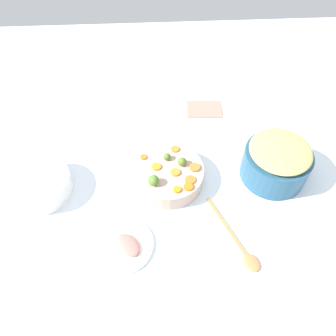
% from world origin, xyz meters
% --- Properties ---
extents(tabletop, '(2.40, 2.40, 0.02)m').
position_xyz_m(tabletop, '(0.00, 0.00, 0.01)').
color(tabletop, white).
rests_on(tabletop, ground).
extents(serving_bowl_carrots, '(0.27, 0.27, 0.07)m').
position_xyz_m(serving_bowl_carrots, '(-0.01, -0.00, 0.06)').
color(serving_bowl_carrots, '#C4A692').
rests_on(serving_bowl_carrots, tabletop).
extents(metal_pot, '(0.25, 0.25, 0.13)m').
position_xyz_m(metal_pot, '(0.40, 0.01, 0.08)').
color(metal_pot, '#265370').
rests_on(metal_pot, tabletop).
extents(stuffing_mound, '(0.23, 0.23, 0.03)m').
position_xyz_m(stuffing_mound, '(0.40, 0.01, 0.16)').
color(stuffing_mound, tan).
rests_on(stuffing_mound, metal_pot).
extents(carrot_slice_0, '(0.04, 0.04, 0.01)m').
position_xyz_m(carrot_slice_0, '(0.02, 0.10, 0.09)').
color(carrot_slice_0, orange).
rests_on(carrot_slice_0, serving_bowl_carrots).
extents(carrot_slice_1, '(0.04, 0.04, 0.01)m').
position_xyz_m(carrot_slice_1, '(0.07, -0.06, 0.09)').
color(carrot_slice_1, orange).
rests_on(carrot_slice_1, serving_bowl_carrots).
extents(carrot_slice_2, '(0.03, 0.03, 0.01)m').
position_xyz_m(carrot_slice_2, '(0.02, -0.10, 0.10)').
color(carrot_slice_2, orange).
rests_on(carrot_slice_2, serving_bowl_carrots).
extents(carrot_slice_3, '(0.03, 0.03, 0.01)m').
position_xyz_m(carrot_slice_3, '(-0.10, 0.06, 0.09)').
color(carrot_slice_3, orange).
rests_on(carrot_slice_3, serving_bowl_carrots).
extents(carrot_slice_4, '(0.04, 0.04, 0.01)m').
position_xyz_m(carrot_slice_4, '(0.09, 0.00, 0.10)').
color(carrot_slice_4, orange).
rests_on(carrot_slice_4, serving_bowl_carrots).
extents(carrot_slice_5, '(0.05, 0.05, 0.01)m').
position_xyz_m(carrot_slice_5, '(0.01, -0.02, 0.10)').
color(carrot_slice_5, orange).
rests_on(carrot_slice_5, serving_bowl_carrots).
extents(carrot_slice_6, '(0.05, 0.05, 0.01)m').
position_xyz_m(carrot_slice_6, '(-0.06, 0.01, 0.09)').
color(carrot_slice_6, orange).
rests_on(carrot_slice_6, serving_bowl_carrots).
extents(carrot_slice_7, '(0.05, 0.05, 0.01)m').
position_xyz_m(carrot_slice_7, '(0.06, -0.09, 0.10)').
color(carrot_slice_7, orange).
rests_on(carrot_slice_7, serving_bowl_carrots).
extents(brussels_sprout_0, '(0.03, 0.03, 0.03)m').
position_xyz_m(brussels_sprout_0, '(0.04, 0.02, 0.11)').
color(brussels_sprout_0, '#586E28').
rests_on(brussels_sprout_0, serving_bowl_carrots).
extents(brussels_sprout_1, '(0.03, 0.03, 0.03)m').
position_xyz_m(brussels_sprout_1, '(-0.01, 0.05, 0.11)').
color(brussels_sprout_1, '#566E2C').
rests_on(brussels_sprout_1, serving_bowl_carrots).
extents(brussels_sprout_2, '(0.04, 0.04, 0.04)m').
position_xyz_m(brussels_sprout_2, '(-0.07, -0.06, 0.11)').
color(brussels_sprout_2, '#547D2D').
rests_on(brussels_sprout_2, serving_bowl_carrots).
extents(wooden_spoon, '(0.16, 0.30, 0.01)m').
position_xyz_m(wooden_spoon, '(0.22, -0.30, 0.03)').
color(wooden_spoon, '#B07B49').
rests_on(wooden_spoon, tabletop).
extents(casserole_dish, '(0.24, 0.24, 0.08)m').
position_xyz_m(casserole_dish, '(-0.50, -0.02, 0.06)').
color(casserole_dish, white).
rests_on(casserole_dish, tabletop).
extents(ham_plate, '(0.21, 0.21, 0.01)m').
position_xyz_m(ham_plate, '(-0.18, -0.27, 0.03)').
color(ham_plate, white).
rests_on(ham_plate, tabletop).
extents(ham_slice_main, '(0.11, 0.12, 0.02)m').
position_xyz_m(ham_slice_main, '(-0.16, -0.28, 0.04)').
color(ham_slice_main, tan).
rests_on(ham_slice_main, ham_plate).
extents(dish_towel, '(0.17, 0.12, 0.01)m').
position_xyz_m(dish_towel, '(0.18, 0.40, 0.02)').
color(dish_towel, tan).
rests_on(dish_towel, tabletop).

